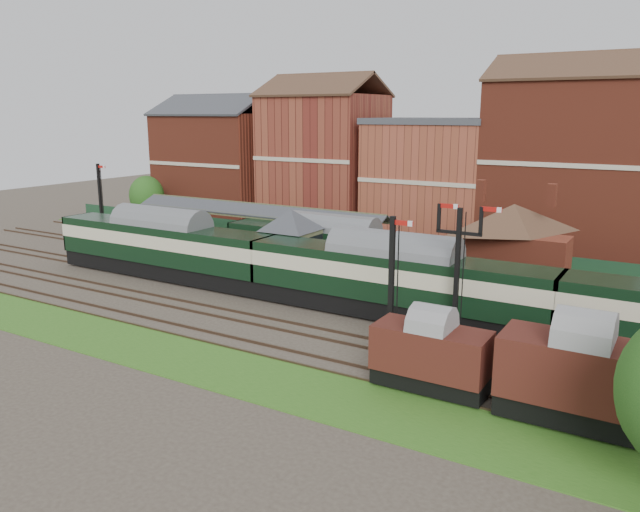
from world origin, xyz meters
The scene contains 18 objects.
ground centered at (0.00, 0.00, 0.00)m, with size 160.00×160.00×0.00m, color #473D33.
grass_back centered at (0.00, 16.00, 0.03)m, with size 90.00×4.50×0.06m, color #2D6619.
grass_front centered at (0.00, -12.00, 0.03)m, with size 90.00×5.00×0.06m, color #2D6619.
fence centered at (0.00, 18.00, 0.75)m, with size 90.00×0.12×1.50m, color #193823.
platform centered at (-5.00, 9.75, 0.50)m, with size 55.00×3.40×1.00m, color #2D2D2D.
signal_box centered at (-3.00, 3.25, 3.19)m, with size 5.40×5.40×6.00m.
brick_hut centered at (5.00, 3.25, 1.20)m, with size 3.20×2.64×2.94m.
station_building centered at (12.00, 9.75, 3.96)m, with size 8.10×8.10×5.90m.
canopy centered at (-11.00, 9.75, 4.58)m, with size 26.00×3.89×4.08m.
semaphore_bracket centered at (12.04, -2.50, 4.63)m, with size 3.60×0.25×8.18m.
semaphore_platform_end centered at (-29.98, 8.00, 4.16)m, with size 1.23×0.25×8.00m.
semaphore_siding centered at (10.02, -7.00, 4.16)m, with size 1.23×0.25×8.00m.
town_backdrop centered at (-0.18, 25.00, 7.00)m, with size 69.00×10.00×16.00m.
dmu_train centered at (7.00, 0.00, 2.73)m, with size 61.12×3.21×4.70m.
platform_railcar centered at (-1.36, 6.50, 2.52)m, with size 18.72×2.95×4.31m.
goods_van_a centered at (13.05, -9.00, 1.90)m, with size 5.47×2.37×3.32m.
goods_van_b centered at (19.71, -9.00, 2.27)m, with size 6.64×2.88×4.03m.
tree_back centered at (-32.25, 16.59, 3.57)m, with size 4.05×4.05×5.92m.
Camera 1 is at (22.84, -35.68, 13.12)m, focal length 35.00 mm.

